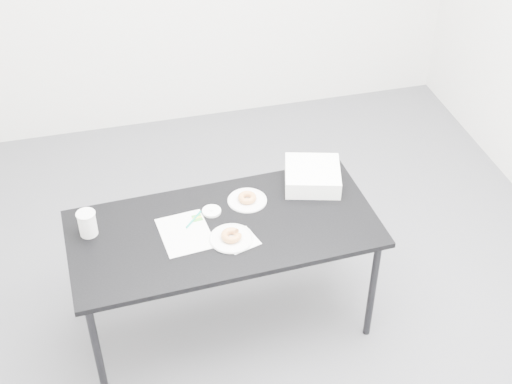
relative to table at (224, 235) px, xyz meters
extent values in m
plane|color=#46464A|center=(0.15, 0.09, -0.64)|extent=(4.00, 4.00, 0.00)
cube|color=black|center=(0.00, 0.00, 0.04)|extent=(1.54, 0.77, 0.03)
cylinder|color=black|center=(-0.68, -0.33, -0.31)|extent=(0.04, 0.04, 0.66)
cylinder|color=black|center=(-0.71, 0.27, -0.31)|extent=(0.04, 0.04, 0.66)
cylinder|color=black|center=(0.71, -0.27, -0.31)|extent=(0.04, 0.04, 0.66)
cylinder|color=black|center=(0.68, 0.33, -0.31)|extent=(0.04, 0.04, 0.66)
cube|color=white|center=(-0.19, 0.00, 0.05)|extent=(0.26, 0.32, 0.00)
cube|color=green|center=(-0.11, 0.09, 0.06)|extent=(0.05, 0.05, 0.00)
cylinder|color=#0C8B75|center=(-0.13, 0.08, 0.06)|extent=(0.10, 0.11, 0.01)
cube|color=white|center=(0.06, -0.12, 0.05)|extent=(0.19, 0.19, 0.00)
cylinder|color=white|center=(0.02, -0.10, 0.06)|extent=(0.21, 0.21, 0.01)
torus|color=#D58443|center=(0.02, -0.10, 0.08)|extent=(0.11, 0.11, 0.03)
cylinder|color=white|center=(0.16, 0.17, 0.05)|extent=(0.20, 0.20, 0.01)
torus|color=#D58443|center=(0.16, 0.17, 0.07)|extent=(0.11, 0.11, 0.03)
cylinder|color=white|center=(-0.64, 0.11, 0.12)|extent=(0.09, 0.09, 0.13)
cylinder|color=white|center=(-0.03, 0.12, 0.06)|extent=(0.10, 0.10, 0.01)
cube|color=white|center=(0.53, 0.23, 0.10)|extent=(0.35, 0.35, 0.09)
camera|label=1|loc=(-0.49, -2.57, 2.36)|focal=50.00mm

